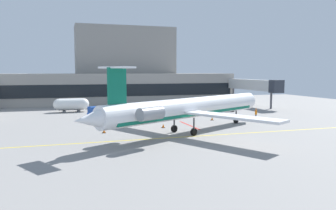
{
  "coord_description": "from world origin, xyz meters",
  "views": [
    {
      "loc": [
        -13.63,
        -38.11,
        7.71
      ],
      "look_at": [
        0.52,
        7.22,
        3.0
      ],
      "focal_mm": 35.62,
      "sensor_mm": 36.0,
      "label": 1
    }
  ],
  "objects_px": {
    "pushback_tractor": "(98,113)",
    "regional_jet": "(188,108)",
    "fuel_tank": "(71,104)",
    "marshaller": "(256,114)",
    "baggage_tug": "(224,106)",
    "belt_loader": "(142,111)"
  },
  "relations": [
    {
      "from": "regional_jet",
      "to": "pushback_tractor",
      "type": "bearing_deg",
      "value": 119.9
    },
    {
      "from": "belt_loader",
      "to": "marshaller",
      "type": "xyz_separation_m",
      "value": [
        17.05,
        -8.38,
        -0.03
      ]
    },
    {
      "from": "regional_jet",
      "to": "marshaller",
      "type": "relative_size",
      "value": 15.48
    },
    {
      "from": "fuel_tank",
      "to": "marshaller",
      "type": "height_order",
      "value": "fuel_tank"
    },
    {
      "from": "belt_loader",
      "to": "marshaller",
      "type": "height_order",
      "value": "belt_loader"
    },
    {
      "from": "pushback_tractor",
      "to": "marshaller",
      "type": "distance_m",
      "value": 26.01
    },
    {
      "from": "regional_jet",
      "to": "baggage_tug",
      "type": "xyz_separation_m",
      "value": [
        15.03,
        19.78,
        -2.12
      ]
    },
    {
      "from": "regional_jet",
      "to": "pushback_tractor",
      "type": "relative_size",
      "value": 7.25
    },
    {
      "from": "baggage_tug",
      "to": "pushback_tractor",
      "type": "height_order",
      "value": "baggage_tug"
    },
    {
      "from": "regional_jet",
      "to": "belt_loader",
      "type": "distance_m",
      "value": 16.46
    },
    {
      "from": "regional_jet",
      "to": "pushback_tractor",
      "type": "distance_m",
      "value": 19.58
    },
    {
      "from": "belt_loader",
      "to": "fuel_tank",
      "type": "xyz_separation_m",
      "value": [
        -11.3,
        11.52,
        0.45
      ]
    },
    {
      "from": "regional_jet",
      "to": "fuel_tank",
      "type": "distance_m",
      "value": 30.91
    },
    {
      "from": "baggage_tug",
      "to": "fuel_tank",
      "type": "height_order",
      "value": "fuel_tank"
    },
    {
      "from": "fuel_tank",
      "to": "marshaller",
      "type": "xyz_separation_m",
      "value": [
        28.35,
        -19.9,
        -0.48
      ]
    },
    {
      "from": "fuel_tank",
      "to": "marshaller",
      "type": "relative_size",
      "value": 3.48
    },
    {
      "from": "baggage_tug",
      "to": "pushback_tractor",
      "type": "xyz_separation_m",
      "value": [
        -24.72,
        -2.92,
        -0.12
      ]
    },
    {
      "from": "belt_loader",
      "to": "fuel_tank",
      "type": "height_order",
      "value": "fuel_tank"
    },
    {
      "from": "regional_jet",
      "to": "fuel_tank",
      "type": "xyz_separation_m",
      "value": [
        -13.67,
        27.67,
        -1.71
      ]
    },
    {
      "from": "pushback_tractor",
      "to": "baggage_tug",
      "type": "bearing_deg",
      "value": 6.73
    },
    {
      "from": "pushback_tractor",
      "to": "belt_loader",
      "type": "height_order",
      "value": "belt_loader"
    },
    {
      "from": "pushback_tractor",
      "to": "regional_jet",
      "type": "bearing_deg",
      "value": -60.1
    }
  ]
}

